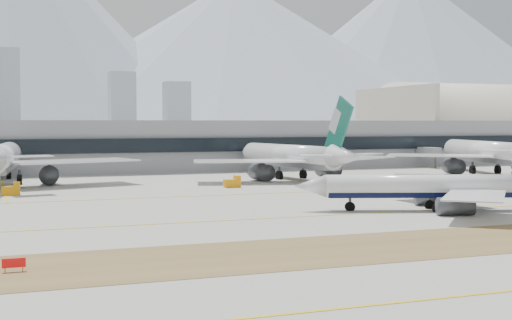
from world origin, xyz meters
name	(u,v)px	position (x,y,z in m)	size (l,w,h in m)	color
ground	(242,215)	(0.00, 0.00, 0.00)	(3000.00, 3000.00, 0.00)	#9E9B93
apron_markings	(457,293)	(0.00, -53.95, 0.02)	(360.00, 122.22, 0.06)	brown
taxiing_airliner	(438,187)	(31.94, -5.67, 3.75)	(44.79, 38.00, 15.54)	white
widebody_eva	(1,159)	(-33.79, 69.14, 5.91)	(62.04, 61.03, 22.23)	white
widebody_cathay	(293,157)	(35.79, 61.88, 5.50)	(57.67, 56.82, 20.70)	white
widebody_china_air	(487,153)	(93.99, 59.80, 5.79)	(59.47, 59.24, 21.79)	white
terminal	(116,145)	(0.00, 114.84, 7.50)	(280.00, 43.10, 15.00)	gray
hangar	(488,157)	(154.56, 135.00, 0.14)	(91.00, 60.00, 60.00)	beige
hold_sign_left	(14,263)	(-34.56, -32.00, 0.88)	(2.20, 0.15, 1.35)	red
gse_c	(233,183)	(13.94, 45.34, 1.05)	(3.55, 2.00, 2.60)	orange
gse_b	(12,190)	(-32.42, 44.47, 1.05)	(3.55, 2.00, 2.60)	orange
mountain_ridge	(22,39)	(33.00, 1404.14, 181.85)	(2830.00, 1120.00, 470.00)	#9EA8B7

